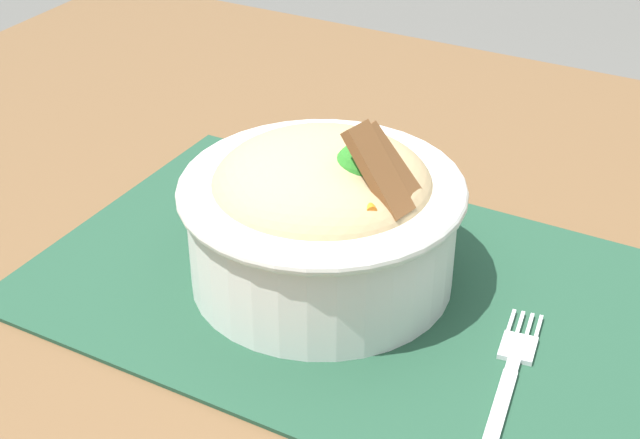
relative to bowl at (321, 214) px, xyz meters
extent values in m
cube|color=brown|center=(0.00, 0.00, -0.08)|extent=(1.12, 0.93, 0.04)
cylinder|color=brown|center=(-0.50, 0.41, -0.44)|extent=(0.04, 0.04, 0.69)
cube|color=#1E422D|center=(0.04, 0.00, -0.06)|extent=(0.48, 0.29, 0.00)
cylinder|color=silver|center=(0.00, 0.00, -0.01)|extent=(0.18, 0.18, 0.08)
torus|color=silver|center=(0.00, 0.00, 0.02)|extent=(0.20, 0.20, 0.01)
ellipsoid|color=tan|center=(0.00, 0.00, 0.02)|extent=(0.21, 0.21, 0.06)
sphere|color=#297823|center=(0.03, 0.00, 0.04)|extent=(0.04, 0.04, 0.04)
cylinder|color=orange|center=(0.04, -0.02, 0.04)|extent=(0.03, 0.03, 0.01)
cylinder|color=orange|center=(0.00, -0.02, 0.04)|extent=(0.03, 0.02, 0.01)
cube|color=brown|center=(0.05, -0.01, 0.05)|extent=(0.05, 0.03, 0.05)
cube|color=brown|center=(0.05, 0.00, 0.05)|extent=(0.04, 0.02, 0.05)
cube|color=silver|center=(0.16, -0.07, -0.05)|extent=(0.02, 0.07, 0.00)
cube|color=silver|center=(0.15, -0.03, -0.05)|extent=(0.01, 0.01, 0.00)
cube|color=silver|center=(0.15, -0.01, -0.05)|extent=(0.03, 0.03, 0.00)
cube|color=silver|center=(0.15, 0.02, -0.05)|extent=(0.01, 0.02, 0.00)
cube|color=silver|center=(0.15, 0.02, -0.05)|extent=(0.01, 0.02, 0.00)
cube|color=silver|center=(0.14, 0.02, -0.05)|extent=(0.01, 0.02, 0.00)
cube|color=silver|center=(0.13, 0.02, -0.05)|extent=(0.01, 0.02, 0.00)
camera|label=1|loc=(0.26, -0.48, 0.34)|focal=52.92mm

